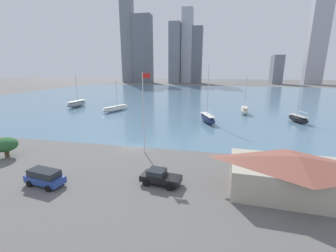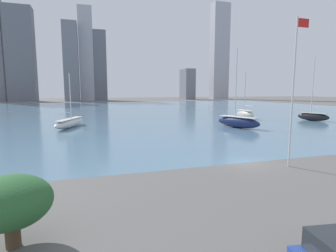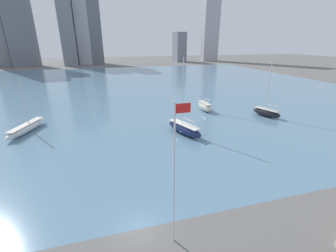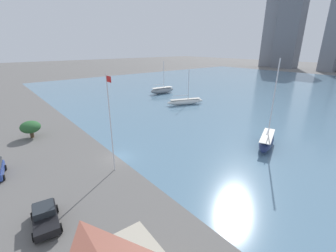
% 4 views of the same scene
% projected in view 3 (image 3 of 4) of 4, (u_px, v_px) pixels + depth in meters
% --- Properties ---
extents(ground_plane, '(500.00, 500.00, 0.00)m').
position_uv_depth(ground_plane, '(138.00, 229.00, 21.00)').
color(ground_plane, '#605E5B').
extents(harbor_water, '(180.00, 140.00, 0.00)m').
position_uv_depth(harbor_water, '(110.00, 88.00, 83.96)').
color(harbor_water, slate).
rests_on(harbor_water, ground_plane).
extents(flag_pole, '(1.24, 0.14, 12.60)m').
position_uv_depth(flag_pole, '(175.00, 174.00, 17.49)').
color(flag_pole, silver).
rests_on(flag_pole, ground_plane).
extents(distant_city_skyline, '(168.82, 23.46, 74.69)m').
position_uv_depth(distant_city_skyline, '(88.00, 22.00, 160.10)').
color(distant_city_skyline, slate).
rests_on(distant_city_skyline, ground_plane).
extents(sailboat_white, '(5.52, 10.77, 9.71)m').
position_uv_depth(sailboat_white, '(27.00, 128.00, 43.20)').
color(sailboat_white, white).
rests_on(sailboat_white, harbor_water).
extents(sailboat_cream, '(2.06, 6.17, 11.07)m').
position_uv_depth(sailboat_cream, '(205.00, 106.00, 56.52)').
color(sailboat_cream, beige).
rests_on(sailboat_cream, harbor_water).
extents(sailboat_black, '(4.15, 6.94, 14.12)m').
position_uv_depth(sailboat_black, '(266.00, 112.00, 52.17)').
color(sailboat_black, black).
rests_on(sailboat_black, harbor_water).
extents(sailboat_navy, '(5.13, 9.00, 13.99)m').
position_uv_depth(sailboat_navy, '(184.00, 128.00, 42.22)').
color(sailboat_navy, '#19234C').
rests_on(sailboat_navy, harbor_water).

